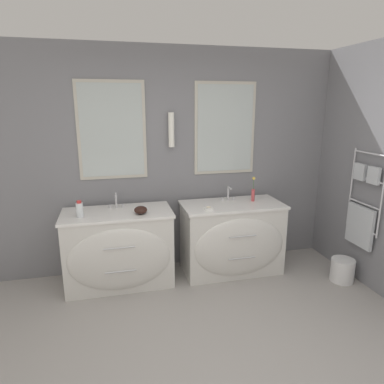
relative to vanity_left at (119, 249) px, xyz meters
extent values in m
cube|color=slate|center=(0.64, 0.40, 0.88)|extent=(5.63, 0.06, 2.60)
cube|color=#BCB7A8|center=(0.00, 0.36, 1.26)|extent=(0.75, 0.01, 1.08)
cube|color=#B2BCBA|center=(0.00, 0.35, 1.26)|extent=(0.68, 0.01, 1.01)
cube|color=#BCB7A8|center=(1.32, 0.36, 1.26)|extent=(0.75, 0.01, 1.08)
cube|color=#B2BCBA|center=(1.32, 0.35, 1.26)|extent=(0.68, 0.01, 1.01)
cylinder|color=white|center=(0.66, 0.32, 1.26)|extent=(0.07, 0.07, 0.39)
cube|color=silver|center=(0.66, 0.36, 1.26)|extent=(0.05, 0.02, 0.08)
cylinder|color=silver|center=(2.62, -0.77, 0.63)|extent=(0.02, 0.02, 0.89)
cylinder|color=silver|center=(2.62, -0.31, 0.63)|extent=(0.02, 0.02, 0.89)
cylinder|color=silver|center=(2.62, -0.54, 1.04)|extent=(0.02, 0.46, 0.02)
cylinder|color=silver|center=(2.62, -0.54, 0.76)|extent=(0.02, 0.46, 0.02)
cylinder|color=silver|center=(2.62, -0.54, 0.49)|extent=(0.02, 0.46, 0.02)
cylinder|color=silver|center=(2.62, -0.54, 0.21)|extent=(0.02, 0.46, 0.02)
cube|color=#B7BCC1|center=(2.60, -0.54, 0.24)|extent=(0.04, 0.39, 0.45)
cube|color=#B7BCC1|center=(2.60, -0.64, 0.82)|extent=(0.04, 0.16, 0.18)
cube|color=#B7BCC1|center=(2.60, -0.44, 0.82)|extent=(0.04, 0.16, 0.18)
cube|color=silver|center=(0.00, 0.04, -0.02)|extent=(1.14, 0.56, 0.81)
ellipsoid|color=silver|center=(0.00, -0.24, -0.02)|extent=(1.05, 0.12, 0.68)
cube|color=white|center=(0.00, 0.04, 0.40)|extent=(1.18, 0.59, 0.03)
ellipsoid|color=white|center=(0.00, 0.01, 0.38)|extent=(0.38, 0.33, 0.06)
cylinder|color=silver|center=(0.00, -0.31, 0.14)|extent=(0.31, 0.01, 0.01)
cylinder|color=silver|center=(0.00, -0.31, -0.12)|extent=(0.31, 0.01, 0.01)
cube|color=silver|center=(1.32, 0.04, -0.02)|extent=(1.14, 0.56, 0.81)
ellipsoid|color=silver|center=(1.32, -0.24, -0.02)|extent=(1.05, 0.12, 0.68)
cube|color=white|center=(1.32, 0.04, 0.40)|extent=(1.18, 0.59, 0.03)
ellipsoid|color=white|center=(1.32, 0.01, 0.38)|extent=(0.38, 0.33, 0.06)
cylinder|color=silver|center=(1.32, -0.31, 0.14)|extent=(0.31, 0.01, 0.01)
cylinder|color=silver|center=(1.32, -0.31, -0.12)|extent=(0.31, 0.01, 0.01)
cylinder|color=silver|center=(0.00, 0.19, 0.50)|extent=(0.02, 0.02, 0.17)
cylinder|color=silver|center=(0.00, 0.14, 0.58)|extent=(0.02, 0.10, 0.02)
cylinder|color=silver|center=(-0.07, 0.19, 0.43)|extent=(0.03, 0.03, 0.04)
cylinder|color=silver|center=(0.07, 0.19, 0.43)|extent=(0.03, 0.03, 0.04)
cylinder|color=silver|center=(1.32, 0.19, 0.50)|extent=(0.02, 0.02, 0.17)
cylinder|color=silver|center=(1.32, 0.14, 0.58)|extent=(0.02, 0.10, 0.02)
cylinder|color=silver|center=(1.25, 0.19, 0.43)|extent=(0.03, 0.03, 0.04)
cylinder|color=silver|center=(1.39, 0.19, 0.43)|extent=(0.03, 0.03, 0.04)
cylinder|color=silver|center=(-0.37, -0.06, 0.49)|extent=(0.07, 0.07, 0.15)
cylinder|color=red|center=(-0.37, -0.06, 0.58)|extent=(0.05, 0.05, 0.02)
ellipsoid|color=black|center=(0.24, -0.09, 0.46)|extent=(0.14, 0.14, 0.08)
cylinder|color=#CC4C51|center=(1.59, 0.09, 0.49)|extent=(0.04, 0.04, 0.15)
cylinder|color=#477238|center=(1.59, 0.09, 0.63)|extent=(0.01, 0.01, 0.13)
sphere|color=#E5BF47|center=(1.59, 0.09, 0.69)|extent=(0.04, 0.04, 0.04)
cube|color=white|center=(0.98, -0.14, 0.43)|extent=(0.09, 0.06, 0.02)
ellipsoid|color=#F2E5CC|center=(0.98, -0.14, 0.45)|extent=(0.06, 0.04, 0.02)
cylinder|color=silver|center=(2.46, -0.52, -0.29)|extent=(0.26, 0.26, 0.26)
torus|color=silver|center=(2.46, -0.52, -0.17)|extent=(0.26, 0.26, 0.01)
camera|label=1|loc=(-0.04, -3.56, 1.54)|focal=32.00mm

